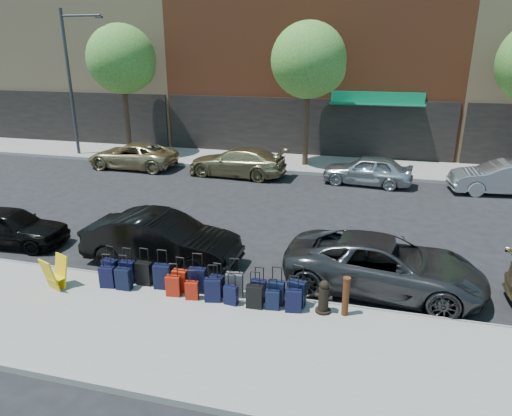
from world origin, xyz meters
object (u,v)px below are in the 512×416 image
(car_far_3, at_px, (503,178))
(car_far_0, at_px, (132,156))
(car_near_2, at_px, (384,265))
(display_rack, at_px, (55,273))
(car_far_2, at_px, (367,170))
(fire_hydrant, at_px, (324,298))
(car_near_1, at_px, (162,240))
(car_far_1, at_px, (237,162))
(car_near_0, at_px, (10,227))
(suitcase_front_5, at_px, (198,280))
(bollard, at_px, (346,296))
(tree_center, at_px, (311,63))
(tree_left, at_px, (124,61))
(streetlight, at_px, (72,75))

(car_far_3, bearing_deg, car_far_0, -96.60)
(car_near_2, relative_size, car_far_0, 1.07)
(display_rack, bearing_deg, car_far_2, 80.00)
(fire_hydrant, distance_m, car_near_1, 5.24)
(car_far_1, bearing_deg, car_near_0, -20.85)
(car_near_2, xyz_separation_m, car_far_1, (-7.07, 10.02, 0.00))
(car_near_2, bearing_deg, display_rack, 110.88)
(car_near_0, bearing_deg, car_far_2, -51.85)
(suitcase_front_5, distance_m, car_far_0, 14.45)
(car_near_0, bearing_deg, bollard, -103.40)
(car_far_1, height_order, car_far_3, car_far_3)
(car_near_0, height_order, car_near_1, car_near_1)
(tree_center, xyz_separation_m, car_near_2, (3.91, -12.66, -4.70))
(tree_left, bearing_deg, car_far_2, -10.69)
(tree_center, distance_m, car_far_2, 6.26)
(bollard, bearing_deg, display_rack, -175.13)
(display_rack, height_order, car_near_1, car_near_1)
(car_far_0, height_order, car_far_2, car_far_2)
(suitcase_front_5, relative_size, car_near_0, 0.29)
(display_rack, relative_size, car_far_1, 0.18)
(fire_hydrant, bearing_deg, streetlight, 150.09)
(car_far_3, bearing_deg, display_rack, -53.33)
(tree_center, height_order, car_far_3, tree_center)
(car_near_2, bearing_deg, tree_center, 21.91)
(tree_center, relative_size, fire_hydrant, 8.79)
(car_far_3, bearing_deg, car_far_2, -96.22)
(fire_hydrant, xyz_separation_m, display_rack, (-6.87, -0.62, 0.05))
(car_far_0, bearing_deg, display_rack, 21.10)
(car_near_0, xyz_separation_m, car_far_0, (-1.24, 10.19, 0.03))
(car_near_1, bearing_deg, fire_hydrant, -106.91)
(fire_hydrant, relative_size, car_near_1, 0.18)
(fire_hydrant, relative_size, display_rack, 0.95)
(car_near_2, bearing_deg, fire_hydrant, 146.97)
(streetlight, relative_size, car_near_2, 1.56)
(car_near_1, bearing_deg, car_far_1, 6.13)
(fire_hydrant, height_order, car_far_1, car_far_1)
(car_near_0, distance_m, car_near_1, 5.41)
(tree_left, height_order, car_far_3, tree_left)
(display_rack, height_order, car_far_0, car_far_0)
(car_near_1, bearing_deg, car_far_2, -27.08)
(streetlight, distance_m, bollard, 21.82)
(tree_left, xyz_separation_m, car_far_3, (19.52, -2.57, -4.68))
(bollard, distance_m, car_far_0, 16.98)
(car_near_0, bearing_deg, suitcase_front_5, -107.00)
(tree_center, relative_size, streetlight, 0.91)
(tree_left, height_order, car_near_1, tree_left)
(tree_left, relative_size, car_near_1, 1.57)
(tree_left, height_order, car_near_2, tree_left)
(streetlight, xyz_separation_m, car_near_0, (5.62, -11.99, -4.03))
(tree_left, bearing_deg, suitcase_front_5, -55.53)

